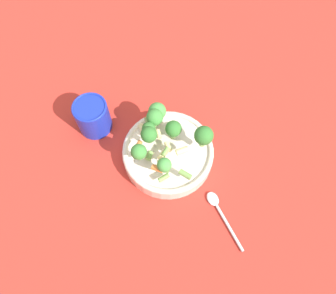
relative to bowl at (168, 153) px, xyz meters
name	(u,v)px	position (x,y,z in m)	size (l,w,h in m)	color
ground_plane	(168,157)	(0.00, 0.00, -0.02)	(3.00, 3.00, 0.00)	#B72D23
bowl	(168,153)	(0.00, 0.00, 0.00)	(0.22, 0.22, 0.04)	beige
pasta_salad	(164,133)	(-0.02, 0.02, 0.07)	(0.19, 0.18, 0.09)	#8CB766
cup	(93,116)	(-0.21, 0.02, 0.02)	(0.09, 0.09, 0.09)	#192DAD
spoon	(219,209)	(0.16, -0.09, -0.02)	(0.12, 0.12, 0.01)	silver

